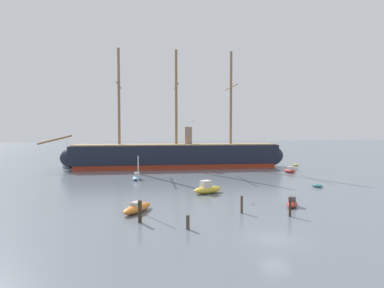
{
  "coord_description": "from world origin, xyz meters",
  "views": [
    {
      "loc": [
        -11.8,
        -26.19,
        9.7
      ],
      "look_at": [
        -1.4,
        34.4,
        6.59
      ],
      "focal_mm": 30.4,
      "sensor_mm": 36.0,
      "label": 1
    }
  ],
  "objects_px": {
    "tall_ship": "(176,155)",
    "motorboat_alongside_bow": "(137,177)",
    "motorboat_foreground_right": "(292,203)",
    "sailboat_far_left": "(67,166)",
    "mooring_piling_right_pair": "(290,207)",
    "seagull_in_flight": "(193,121)",
    "dinghy_far_right": "(296,165)",
    "mooring_piling_nearest": "(242,204)",
    "mooring_piling_midwater": "(188,222)",
    "motorboat_near_centre": "(207,189)",
    "sailboat_foreground_left": "(137,208)",
    "dinghy_mid_right": "(317,186)",
    "motorboat_alongside_stern": "(290,170)",
    "mooring_piling_left_pair": "(140,212)"
  },
  "relations": [
    {
      "from": "tall_ship",
      "to": "motorboat_alongside_bow",
      "type": "distance_m",
      "value": 19.0
    },
    {
      "from": "tall_ship",
      "to": "motorboat_foreground_right",
      "type": "bearing_deg",
      "value": -76.88
    },
    {
      "from": "sailboat_far_left",
      "to": "mooring_piling_right_pair",
      "type": "height_order",
      "value": "sailboat_far_left"
    },
    {
      "from": "motorboat_alongside_bow",
      "to": "seagull_in_flight",
      "type": "distance_m",
      "value": 17.04
    },
    {
      "from": "motorboat_foreground_right",
      "to": "dinghy_far_right",
      "type": "height_order",
      "value": "motorboat_foreground_right"
    },
    {
      "from": "mooring_piling_nearest",
      "to": "mooring_piling_midwater",
      "type": "xyz_separation_m",
      "value": [
        -6.95,
        -4.76,
        -0.31
      ]
    },
    {
      "from": "motorboat_near_centre",
      "to": "mooring_piling_right_pair",
      "type": "bearing_deg",
      "value": -65.71
    },
    {
      "from": "tall_ship",
      "to": "mooring_piling_right_pair",
      "type": "bearing_deg",
      "value": -80.94
    },
    {
      "from": "motorboat_alongside_bow",
      "to": "mooring_piling_midwater",
      "type": "relative_size",
      "value": 2.57
    },
    {
      "from": "sailboat_foreground_left",
      "to": "motorboat_near_centre",
      "type": "relative_size",
      "value": 1.31
    },
    {
      "from": "motorboat_near_centre",
      "to": "mooring_piling_nearest",
      "type": "xyz_separation_m",
      "value": [
        1.46,
        -11.5,
        0.31
      ]
    },
    {
      "from": "dinghy_mid_right",
      "to": "mooring_piling_nearest",
      "type": "distance_m",
      "value": 21.84
    },
    {
      "from": "motorboat_alongside_stern",
      "to": "dinghy_far_right",
      "type": "bearing_deg",
      "value": 57.56
    },
    {
      "from": "motorboat_alongside_stern",
      "to": "sailboat_far_left",
      "type": "distance_m",
      "value": 51.76
    },
    {
      "from": "dinghy_far_right",
      "to": "mooring_piling_midwater",
      "type": "height_order",
      "value": "mooring_piling_midwater"
    },
    {
      "from": "dinghy_mid_right",
      "to": "sailboat_foreground_left",
      "type": "bearing_deg",
      "value": -159.27
    },
    {
      "from": "tall_ship",
      "to": "mooring_piling_right_pair",
      "type": "height_order",
      "value": "tall_ship"
    },
    {
      "from": "tall_ship",
      "to": "motorboat_foreground_right",
      "type": "height_order",
      "value": "tall_ship"
    },
    {
      "from": "motorboat_foreground_right",
      "to": "mooring_piling_right_pair",
      "type": "relative_size",
      "value": 1.51
    },
    {
      "from": "motorboat_alongside_stern",
      "to": "motorboat_alongside_bow",
      "type": "bearing_deg",
      "value": -172.54
    },
    {
      "from": "motorboat_foreground_right",
      "to": "seagull_in_flight",
      "type": "distance_m",
      "value": 19.69
    },
    {
      "from": "motorboat_foreground_right",
      "to": "mooring_piling_right_pair",
      "type": "xyz_separation_m",
      "value": [
        -2.3,
        -4.07,
        0.6
      ]
    },
    {
      "from": "sailboat_foreground_left",
      "to": "mooring_piling_nearest",
      "type": "distance_m",
      "value": 11.94
    },
    {
      "from": "tall_ship",
      "to": "seagull_in_flight",
      "type": "height_order",
      "value": "tall_ship"
    },
    {
      "from": "dinghy_far_right",
      "to": "mooring_piling_nearest",
      "type": "bearing_deg",
      "value": -124.07
    },
    {
      "from": "sailboat_foreground_left",
      "to": "motorboat_alongside_bow",
      "type": "bearing_deg",
      "value": 90.08
    },
    {
      "from": "dinghy_mid_right",
      "to": "mooring_piling_midwater",
      "type": "relative_size",
      "value": 1.72
    },
    {
      "from": "motorboat_near_centre",
      "to": "dinghy_far_right",
      "type": "height_order",
      "value": "motorboat_near_centre"
    },
    {
      "from": "motorboat_near_centre",
      "to": "dinghy_far_right",
      "type": "xyz_separation_m",
      "value": [
        29.75,
        30.33,
        -0.42
      ]
    },
    {
      "from": "tall_ship",
      "to": "mooring_piling_nearest",
      "type": "distance_m",
      "value": 42.13
    },
    {
      "from": "dinghy_far_right",
      "to": "dinghy_mid_right",
      "type": "bearing_deg",
      "value": -111.1
    },
    {
      "from": "dinghy_mid_right",
      "to": "motorboat_alongside_stern",
      "type": "relative_size",
      "value": 0.66
    },
    {
      "from": "motorboat_foreground_right",
      "to": "mooring_piling_left_pair",
      "type": "height_order",
      "value": "mooring_piling_left_pair"
    },
    {
      "from": "motorboat_near_centre",
      "to": "motorboat_foreground_right",
      "type": "bearing_deg",
      "value": -48.68
    },
    {
      "from": "dinghy_far_right",
      "to": "seagull_in_flight",
      "type": "distance_m",
      "value": 42.2
    },
    {
      "from": "motorboat_near_centre",
      "to": "sailboat_far_left",
      "type": "distance_m",
      "value": 44.17
    },
    {
      "from": "motorboat_foreground_right",
      "to": "dinghy_far_right",
      "type": "bearing_deg",
      "value": 62.04
    },
    {
      "from": "mooring_piling_right_pair",
      "to": "seagull_in_flight",
      "type": "xyz_separation_m",
      "value": [
        -7.61,
        17.62,
        9.69
      ]
    },
    {
      "from": "dinghy_mid_right",
      "to": "mooring_piling_nearest",
      "type": "bearing_deg",
      "value": -142.36
    },
    {
      "from": "mooring_piling_right_pair",
      "to": "mooring_piling_nearest",
      "type": "bearing_deg",
      "value": 154.66
    },
    {
      "from": "motorboat_near_centre",
      "to": "mooring_piling_nearest",
      "type": "relative_size",
      "value": 2.51
    },
    {
      "from": "motorboat_foreground_right",
      "to": "mooring_piling_midwater",
      "type": "height_order",
      "value": "mooring_piling_midwater"
    },
    {
      "from": "dinghy_far_right",
      "to": "mooring_piling_left_pair",
      "type": "distance_m",
      "value": 59.02
    },
    {
      "from": "mooring_piling_nearest",
      "to": "sailboat_far_left",
      "type": "bearing_deg",
      "value": 121.24
    },
    {
      "from": "motorboat_alongside_stern",
      "to": "seagull_in_flight",
      "type": "distance_m",
      "value": 29.59
    },
    {
      "from": "motorboat_alongside_bow",
      "to": "mooring_piling_left_pair",
      "type": "height_order",
      "value": "mooring_piling_left_pair"
    },
    {
      "from": "dinghy_far_right",
      "to": "tall_ship",
      "type": "bearing_deg",
      "value": 179.66
    },
    {
      "from": "motorboat_alongside_stern",
      "to": "sailboat_far_left",
      "type": "relative_size",
      "value": 0.56
    },
    {
      "from": "motorboat_alongside_bow",
      "to": "seagull_in_flight",
      "type": "xyz_separation_m",
      "value": [
        8.86,
        -10.34,
        10.23
      ]
    },
    {
      "from": "sailboat_far_left",
      "to": "dinghy_far_right",
      "type": "bearing_deg",
      "value": -4.82
    }
  ]
}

